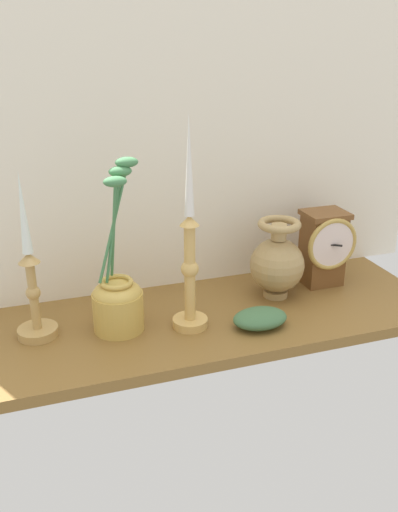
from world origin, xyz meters
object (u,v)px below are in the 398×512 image
object	(u,v)px
mantel_clock	(324,247)
brass_vase_jar	(118,297)
candlestick_tall_left	(32,287)
candlestick_tall_center	(190,260)
brass_vase_bulbous	(277,262)

from	to	relation	value
mantel_clock	brass_vase_jar	size ratio (longest dim) A/B	0.51
candlestick_tall_left	candlestick_tall_center	size ratio (longest dim) A/B	0.78
mantel_clock	brass_vase_bulbous	size ratio (longest dim) A/B	0.98
candlestick_tall_left	mantel_clock	bearing A→B (deg)	3.23
candlestick_tall_left	brass_vase_bulbous	world-z (taller)	candlestick_tall_left
mantel_clock	brass_vase_jar	bearing A→B (deg)	-173.27
mantel_clock	brass_vase_jar	xyz separation A→B (cm)	(-50.87, -6.00, -2.27)
candlestick_tall_center	mantel_clock	bearing A→B (deg)	15.05
candlestick_tall_left	brass_vase_jar	distance (cm)	16.72
candlestick_tall_left	brass_vase_jar	xyz separation A→B (cm)	(16.20, -2.22, -3.50)
candlestick_tall_left	brass_vase_jar	size ratio (longest dim) A/B	0.96
mantel_clock	candlestick_tall_center	bearing A→B (deg)	-164.95
candlestick_tall_center	brass_vase_bulbous	distance (cm)	25.02
mantel_clock	candlestick_tall_center	size ratio (longest dim) A/B	0.41
brass_vase_bulbous	brass_vase_jar	bearing A→B (deg)	-174.95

